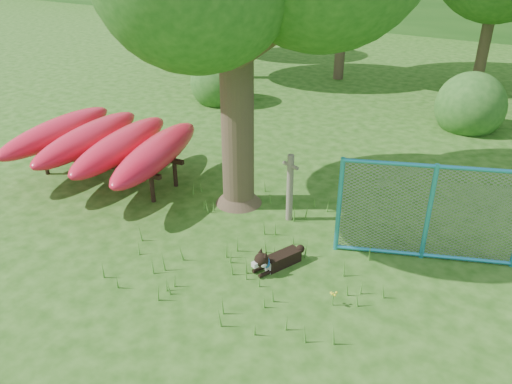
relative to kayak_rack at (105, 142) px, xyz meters
The scene contains 8 objects.
ground 4.20m from the kayak_rack, 24.56° to the right, with size 80.00×80.00×0.00m, color #1C460E.
wooden_post 4.03m from the kayak_rack, ahead, with size 0.34×0.17×1.27m.
kayak_rack is the anchor object (origin of this frame).
husky_dog 4.67m from the kayak_rack, 11.15° to the right, with size 0.52×0.90×0.43m.
fence_section 6.40m from the kayak_rack, ahead, with size 2.63×1.10×2.72m.
wildflower_clump 5.82m from the kayak_rack, 12.34° to the right, with size 0.11×0.10×0.23m.
shrub_left 5.99m from the kayak_rack, 102.30° to the left, with size 1.80×1.80×1.80m, color #23551B.
shrub_mid 9.32m from the kayak_rack, 51.81° to the left, with size 1.80×1.80×1.80m, color #23551B.
Camera 1 is at (3.87, -4.74, 4.60)m, focal length 35.00 mm.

